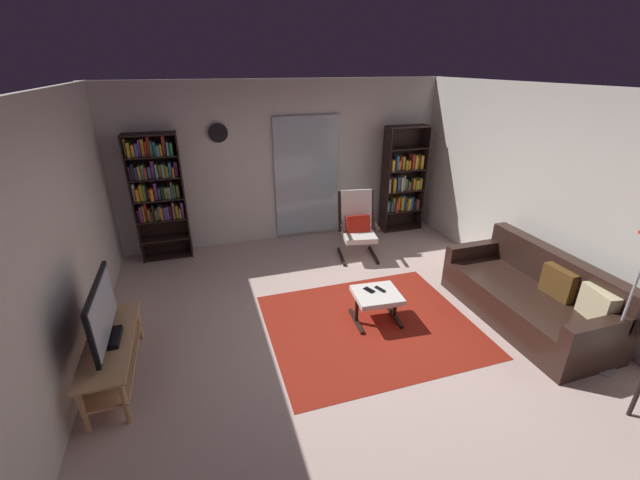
# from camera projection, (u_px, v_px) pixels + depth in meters

# --- Properties ---
(ground_plane) EXTENTS (7.02, 7.02, 0.00)m
(ground_plane) POSITION_uv_depth(u_px,v_px,m) (345.00, 331.00, 4.57)
(ground_plane) COLOR beige
(wall_back) EXTENTS (5.60, 0.06, 2.60)m
(wall_back) POSITION_uv_depth(u_px,v_px,m) (284.00, 163.00, 6.56)
(wall_back) COLOR silver
(wall_back) RESTS_ON ground
(wall_left) EXTENTS (0.06, 6.00, 2.60)m
(wall_left) POSITION_uv_depth(u_px,v_px,m) (44.00, 263.00, 3.29)
(wall_left) COLOR silver
(wall_left) RESTS_ON ground
(wall_right) EXTENTS (0.06, 6.00, 2.60)m
(wall_right) POSITION_uv_depth(u_px,v_px,m) (558.00, 201.00, 4.78)
(wall_right) COLOR silver
(wall_right) RESTS_ON ground
(glass_door_panel) EXTENTS (1.10, 0.01, 2.00)m
(glass_door_panel) POSITION_uv_depth(u_px,v_px,m) (307.00, 177.00, 6.71)
(glass_door_panel) COLOR silver
(area_rug) EXTENTS (2.35, 2.00, 0.01)m
(area_rug) POSITION_uv_depth(u_px,v_px,m) (370.00, 325.00, 4.67)
(area_rug) COLOR maroon
(area_rug) RESTS_ON ground
(tv_stand) EXTENTS (0.41, 1.29, 0.45)m
(tv_stand) POSITION_uv_depth(u_px,v_px,m) (113.00, 354.00, 3.77)
(tv_stand) COLOR tan
(tv_stand) RESTS_ON ground
(television) EXTENTS (0.20, 0.95, 0.60)m
(television) POSITION_uv_depth(u_px,v_px,m) (103.00, 315.00, 3.59)
(television) COLOR black
(television) RESTS_ON tv_stand
(bookshelf_near_tv) EXTENTS (0.74, 0.30, 1.92)m
(bookshelf_near_tv) POSITION_uv_depth(u_px,v_px,m) (157.00, 189.00, 5.90)
(bookshelf_near_tv) COLOR black
(bookshelf_near_tv) RESTS_ON ground
(bookshelf_near_sofa) EXTENTS (0.73, 0.30, 1.85)m
(bookshelf_near_sofa) POSITION_uv_depth(u_px,v_px,m) (402.00, 182.00, 7.06)
(bookshelf_near_sofa) COLOR black
(bookshelf_near_sofa) RESTS_ON ground
(leather_sofa) EXTENTS (0.90, 1.99, 0.83)m
(leather_sofa) POSITION_uv_depth(u_px,v_px,m) (531.00, 298.00, 4.67)
(leather_sofa) COLOR black
(leather_sofa) RESTS_ON ground
(lounge_armchair) EXTENTS (0.67, 0.74, 1.02)m
(lounge_armchair) POSITION_uv_depth(u_px,v_px,m) (357.00, 223.00, 6.20)
(lounge_armchair) COLOR black
(lounge_armchair) RESTS_ON ground
(ottoman) EXTENTS (0.56, 0.52, 0.38)m
(ottoman) POSITION_uv_depth(u_px,v_px,m) (377.00, 298.00, 4.64)
(ottoman) COLOR white
(ottoman) RESTS_ON ground
(tv_remote) EXTENTS (0.09, 0.15, 0.02)m
(tv_remote) POSITION_uv_depth(u_px,v_px,m) (380.00, 289.00, 4.67)
(tv_remote) COLOR black
(tv_remote) RESTS_ON ottoman
(cell_phone) EXTENTS (0.12, 0.16, 0.01)m
(cell_phone) POSITION_uv_depth(u_px,v_px,m) (369.00, 290.00, 4.66)
(cell_phone) COLOR black
(cell_phone) RESTS_ON ottoman
(wall_clock) EXTENTS (0.29, 0.03, 0.29)m
(wall_clock) POSITION_uv_depth(u_px,v_px,m) (218.00, 133.00, 5.99)
(wall_clock) COLOR silver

